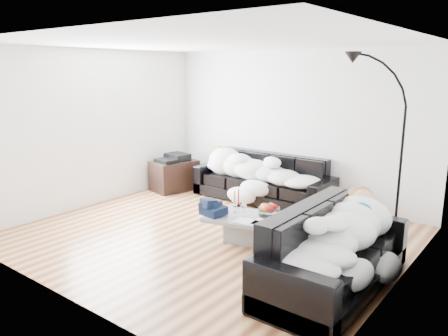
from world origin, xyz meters
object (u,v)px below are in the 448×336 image
Objects in this scene: coffee_table at (251,229)px; shoes at (282,265)px; candle_left at (235,199)px; candle_right at (239,198)px; wine_glass_c at (244,210)px; sleeper_back at (261,166)px; wine_glass_b at (234,206)px; av_cabinet at (174,175)px; stereo at (174,158)px; fruit_bowl at (269,209)px; sofa_back at (262,178)px; sleeper_right at (336,230)px; wine_glass_a at (242,206)px; sofa_right at (335,249)px; floor_lamp at (401,158)px.

shoes is at bearing -32.13° from coffee_table.
candle_right is (0.04, 0.04, 0.02)m from candle_left.
sleeper_back is at bearing 115.85° from wine_glass_c.
wine_glass_b is at bearing -66.35° from candle_right.
wine_glass_b is 0.70× the size of candle_right.
shoes is at bearing -13.95° from av_cabinet.
stereo is (-2.34, 1.24, 0.19)m from wine_glass_b.
wine_glass_b is 2.65m from stereo.
wine_glass_b reaches higher than fruit_bowl.
sleeper_right is (2.30, -2.18, 0.24)m from sofa_back.
candle_left reaches higher than shoes.
av_cabinet reaches higher than wine_glass_a.
wine_glass_c is (0.13, -0.15, 0.01)m from wine_glass_a.
sofa_right is at bearing -14.36° from stereo.
sleeper_right is 6.99× the size of candle_right.
fruit_bowl is at bearing -3.72° from candle_left.
sleeper_right is at bearing -29.28° from fruit_bowl.
coffee_table is (-1.40, 0.50, -0.25)m from sofa_right.
candle_right reaches higher than fruit_bowl.
av_cabinet is at bearing 0.00° from stereo.
coffee_table is at bearing -4.28° from wine_glass_b.
wine_glass_a is 1.22m from shoes.
candle_left is (-0.15, 0.20, 0.02)m from wine_glass_b.
candle_left reaches higher than wine_glass_a.
wine_glass_b is 0.42× the size of shoes.
sofa_back is 3.17m from sofa_right.
sleeper_right is at bearing -19.89° from coffee_table.
candle_right is 0.31× the size of av_cabinet.
wine_glass_c is (-1.49, 0.48, -0.21)m from sleeper_right.
sleeper_back is 1.85m from wine_glass_c.
sofa_right is 12.53× the size of wine_glass_c.
sofa_back is 1.78m from av_cabinet.
sofa_back is at bearing 135.96° from shoes.
sofa_right is 8.15× the size of candle_right.
sleeper_right is 1.98m from candle_left.
shoes is 3.82m from av_cabinet.
wine_glass_b is 1.08× the size of wine_glass_c.
av_cabinet is at bearing 66.30° from sofa_right.
wine_glass_c is (0.80, -1.66, -0.20)m from sleeper_back.
sleeper_right reaches higher than av_cabinet.
wine_glass_a is (0.67, -1.50, -0.21)m from sleeper_back.
sleeper_back is 9.29× the size of candle_left.
stereo is (-2.23, 1.00, 0.15)m from candle_right.
sofa_right is 4.78× the size of stereo.
shoes is (1.05, -0.50, -0.39)m from wine_glass_b.
wine_glass_a is at bearing -66.04° from sleeper_back.
floor_lamp is (1.76, 1.37, 0.66)m from wine_glass_b.
sleeper_back is 4.76× the size of stereo.
floor_lamp reaches higher than stereo.
candle_left is at bearing 68.28° from sofa_right.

